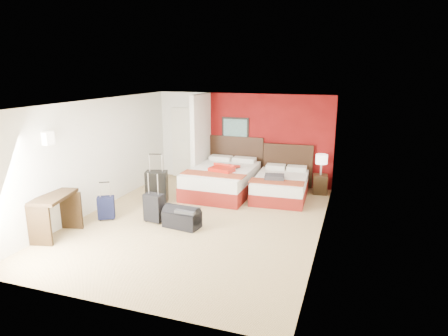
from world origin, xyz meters
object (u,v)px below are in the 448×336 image
at_px(table_lamp, 321,165).
at_px(nightstand, 320,184).
at_px(bed_right, 280,187).
at_px(desk, 56,216).
at_px(suitcase_charcoal, 154,209).
at_px(suitcase_navy, 106,209).
at_px(bed_left, 222,181).
at_px(red_suitcase_open, 224,168).
at_px(duffel_bag, 182,218).
at_px(suitcase_black, 157,188).

bearing_deg(table_lamp, nightstand, 0.00).
distance_m(bed_right, desk, 5.21).
bearing_deg(table_lamp, desk, -135.68).
distance_m(suitcase_charcoal, suitcase_navy, 1.06).
height_order(bed_left, desk, desk).
xyz_separation_m(suitcase_navy, desk, (-0.37, -1.07, 0.18)).
xyz_separation_m(bed_left, table_lamp, (2.42, 0.78, 0.44)).
relative_size(red_suitcase_open, duffel_bag, 1.10).
bearing_deg(table_lamp, bed_right, -144.05).
distance_m(table_lamp, suitcase_black, 4.18).
bearing_deg(suitcase_charcoal, nightstand, 52.10).
height_order(bed_right, table_lamp, table_lamp).
distance_m(red_suitcase_open, desk, 4.17).
bearing_deg(suitcase_black, bed_left, 28.32).
xyz_separation_m(bed_left, suitcase_navy, (-1.74, -2.56, -0.09)).
xyz_separation_m(red_suitcase_open, duffel_bag, (-0.12, -2.32, -0.53)).
xyz_separation_m(bed_right, suitcase_black, (-2.74, -1.35, 0.11)).
bearing_deg(suitcase_navy, red_suitcase_open, 24.70).
relative_size(red_suitcase_open, table_lamp, 1.51).
xyz_separation_m(bed_left, duffel_bag, (-0.02, -2.42, -0.15)).
bearing_deg(desk, bed_left, 47.28).
bearing_deg(duffel_bag, desk, -142.37).
height_order(bed_left, suitcase_black, suitcase_black).
distance_m(suitcase_navy, desk, 1.15).
relative_size(nightstand, duffel_bag, 0.68).
relative_size(nightstand, suitcase_black, 0.66).
relative_size(suitcase_black, suitcase_charcoal, 1.29).
xyz_separation_m(duffel_bag, desk, (-2.08, -1.21, 0.23)).
bearing_deg(desk, duffel_bag, 17.50).
relative_size(bed_right, suitcase_navy, 3.77).
bearing_deg(duffel_bag, bed_right, 66.46).
distance_m(red_suitcase_open, suitcase_navy, 3.11).
bearing_deg(bed_right, suitcase_charcoal, -134.59).
relative_size(bed_right, suitcase_charcoal, 3.10).
bearing_deg(red_suitcase_open, nightstand, 31.89).
bearing_deg(duffel_bag, table_lamp, 60.21).
distance_m(red_suitcase_open, suitcase_charcoal, 2.42).
relative_size(red_suitcase_open, suitcase_navy, 1.68).
xyz_separation_m(bed_left, suitcase_black, (-1.23, -1.23, 0.05)).
xyz_separation_m(bed_right, table_lamp, (0.91, 0.66, 0.50)).
bearing_deg(suitcase_navy, suitcase_black, 40.66).
distance_m(bed_left, suitcase_charcoal, 2.45).
relative_size(table_lamp, desk, 0.53).
distance_m(bed_left, desk, 4.20).
xyz_separation_m(bed_right, desk, (-3.61, -3.76, 0.15)).
xyz_separation_m(table_lamp, desk, (-4.52, -4.41, -0.35)).
relative_size(bed_right, suitcase_black, 2.40).
distance_m(table_lamp, suitcase_navy, 5.36).
relative_size(bed_right, red_suitcase_open, 2.24).
relative_size(suitcase_black, desk, 0.75).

